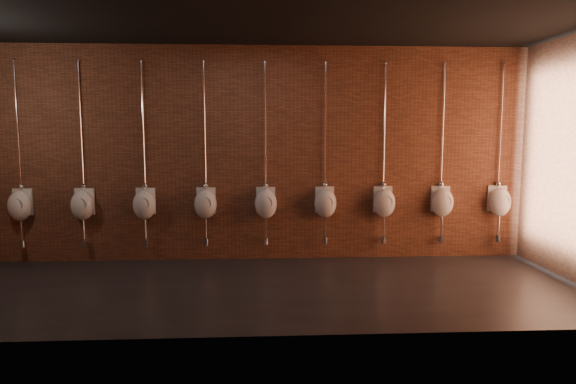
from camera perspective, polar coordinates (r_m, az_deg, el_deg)
The scene contains 11 objects.
ground at distance 6.52m, azimuth -4.87°, elevation -10.65°, with size 8.50×8.50×0.00m, color black.
room_shell at distance 6.21m, azimuth -5.06°, elevation 7.33°, with size 8.54×3.04×3.22m.
urinal_0 at distance 8.43m, azimuth -27.63°, elevation -1.22°, with size 0.36×0.32×2.71m.
urinal_1 at distance 8.10m, azimuth -21.86°, elevation -1.23°, with size 0.36×0.32×2.71m.
urinal_2 at distance 7.86m, azimuth -15.66°, elevation -1.22°, with size 0.36×0.32×2.71m.
urinal_3 at distance 7.71m, azimuth -9.15°, elevation -1.20°, with size 0.36×0.32×2.71m.
urinal_4 at distance 7.67m, azimuth -2.48°, elevation -1.17°, with size 0.36×0.32×2.71m.
urinal_5 at distance 7.73m, azimuth 4.17°, elevation -1.11°, with size 0.36×0.32×2.71m.
urinal_6 at distance 7.90m, azimuth 10.63°, elevation -1.05°, with size 0.36×0.32×2.71m.
urinal_7 at distance 8.16m, azimuth 16.76°, elevation -0.97°, with size 0.36×0.32×2.71m.
urinal_8 at distance 8.50m, azimuth 22.44°, elevation -0.89°, with size 0.36×0.32×2.71m.
Camera 1 is at (0.20, -6.21, 1.96)m, focal length 32.00 mm.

